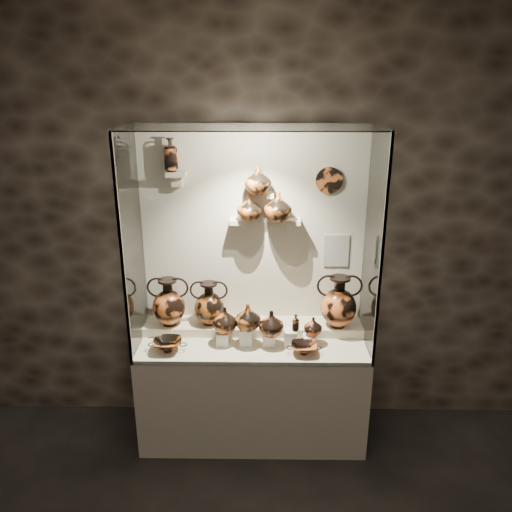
{
  "coord_description": "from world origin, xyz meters",
  "views": [
    {
      "loc": [
        0.07,
        -1.15,
        2.67
      ],
      "look_at": [
        0.03,
        2.21,
        1.5
      ],
      "focal_mm": 35.0,
      "sensor_mm": 36.0,
      "label": 1
    }
  ],
  "objects": [
    {
      "name": "pedestal_c",
      "position": [
        0.12,
        2.13,
        0.88
      ],
      "size": [
        0.09,
        0.09,
        0.09
      ],
      "primitive_type": "cube",
      "color": "white",
      "rests_on": "front_tier"
    },
    {
      "name": "ovoid_vase_b",
      "position": [
        0.04,
        2.37,
        2.02
      ],
      "size": [
        0.22,
        0.22,
        0.2
      ],
      "primitive_type": "imported",
      "rotation": [
        0.0,
        0.0,
        0.14
      ],
      "color": "#9B4B1B",
      "rests_on": "bracket_cb"
    },
    {
      "name": "jug_e",
      "position": [
        0.45,
        2.15,
        0.98
      ],
      "size": [
        0.18,
        0.18,
        0.14
      ],
      "primitive_type": "imported",
      "rotation": [
        0.0,
        0.0,
        0.44
      ],
      "color": "#D06028",
      "rests_on": "pedestal_e"
    },
    {
      "name": "wall_plate",
      "position": [
        0.55,
        2.47,
        2.0
      ],
      "size": [
        0.2,
        0.02,
        0.2
      ],
      "primitive_type": "cylinder",
      "rotation": [
        1.57,
        0.0,
        0.0
      ],
      "color": "#B05322",
      "rests_on": "back_panel"
    },
    {
      "name": "frame_post_left",
      "position": [
        -0.84,
        1.89,
        1.6
      ],
      "size": [
        0.02,
        0.02,
        1.6
      ],
      "primitive_type": "cube",
      "color": "gray",
      "rests_on": "plinth"
    },
    {
      "name": "amphora_mid",
      "position": [
        -0.34,
        2.33,
        1.07
      ],
      "size": [
        0.32,
        0.32,
        0.35
      ],
      "primitive_type": null,
      "rotation": [
        0.0,
        0.0,
        0.17
      ],
      "color": "#9B4B1B",
      "rests_on": "rear_tier"
    },
    {
      "name": "lekythos_tall",
      "position": [
        -0.58,
        2.42,
        2.2
      ],
      "size": [
        0.14,
        0.14,
        0.27
      ],
      "primitive_type": null,
      "rotation": [
        0.0,
        0.0,
        0.38
      ],
      "color": "#D06028",
      "rests_on": "bracket_ul"
    },
    {
      "name": "rear_tier",
      "position": [
        0.0,
        2.35,
        0.85
      ],
      "size": [
        1.7,
        0.25,
        0.1
      ],
      "primitive_type": "cube",
      "color": "beige",
      "rests_on": "plinth"
    },
    {
      "name": "amphora_left",
      "position": [
        -0.64,
        2.32,
        1.09
      ],
      "size": [
        0.3,
        0.3,
        0.38
      ],
      "primitive_type": null,
      "rotation": [
        0.0,
        0.0,
        0.0
      ],
      "color": "#D06028",
      "rests_on": "rear_tier"
    },
    {
      "name": "pedestal_d",
      "position": [
        0.28,
        2.13,
        0.89
      ],
      "size": [
        0.09,
        0.09,
        0.12
      ],
      "primitive_type": "cube",
      "color": "white",
      "rests_on": "front_tier"
    },
    {
      "name": "bracket_ul",
      "position": [
        -0.55,
        2.42,
        2.05
      ],
      "size": [
        0.14,
        0.12,
        0.04
      ],
      "primitive_type": "cube",
      "color": "beige",
      "rests_on": "back_panel"
    },
    {
      "name": "back_panel",
      "position": [
        0.0,
        2.5,
        1.6
      ],
      "size": [
        1.7,
        0.03,
        1.6
      ],
      "primitive_type": "cube",
      "color": "beige",
      "rests_on": "plinth"
    },
    {
      "name": "info_placard",
      "position": [
        0.64,
        2.47,
        1.45
      ],
      "size": [
        0.19,
        0.01,
        0.25
      ],
      "primitive_type": "cube",
      "color": "beige",
      "rests_on": "back_panel"
    },
    {
      "name": "glass_top",
      "position": [
        0.0,
        2.18,
        2.4
      ],
      "size": [
        1.7,
        0.6,
        0.01
      ],
      "primitive_type": "cube",
      "color": "white",
      "rests_on": "back_panel"
    },
    {
      "name": "ovoid_vase_a",
      "position": [
        -0.03,
        2.38,
        1.81
      ],
      "size": [
        0.24,
        0.24,
        0.19
      ],
      "primitive_type": "imported",
      "rotation": [
        0.0,
        0.0,
        0.39
      ],
      "color": "#9B4B1B",
      "rests_on": "bracket_ca"
    },
    {
      "name": "kylix_right",
      "position": [
        0.37,
        2.01,
        0.88
      ],
      "size": [
        0.29,
        0.26,
        0.1
      ],
      "primitive_type": null,
      "rotation": [
        0.0,
        0.0,
        0.31
      ],
      "color": "#D06028",
      "rests_on": "front_tier"
    },
    {
      "name": "amphora_right",
      "position": [
        0.65,
        2.31,
        1.1
      ],
      "size": [
        0.42,
        0.42,
        0.41
      ],
      "primitive_type": null,
      "rotation": [
        0.0,
        0.0,
        0.34
      ],
      "color": "#D06028",
      "rests_on": "rear_tier"
    },
    {
      "name": "ovoid_vase_c",
      "position": [
        0.18,
        2.37,
        1.82
      ],
      "size": [
        0.2,
        0.2,
        0.21
      ],
      "primitive_type": "imported",
      "rotation": [
        0.0,
        0.0,
        0.0
      ],
      "color": "#9B4B1B",
      "rests_on": "bracket_cc"
    },
    {
      "name": "bracket_cc",
      "position": [
        0.28,
        2.42,
        1.7
      ],
      "size": [
        0.14,
        0.12,
        0.04
      ],
      "primitive_type": "cube",
      "color": "beige",
      "rests_on": "back_panel"
    },
    {
      "name": "bracket_ca",
      "position": [
        -0.1,
        2.42,
        1.7
      ],
      "size": [
        0.14,
        0.12,
        0.04
      ],
      "primitive_type": "cube",
      "color": "beige",
      "rests_on": "back_panel"
    },
    {
      "name": "frame_post_right",
      "position": [
        0.84,
        1.89,
        1.6
      ],
      "size": [
        0.02,
        0.02,
        1.6
      ],
      "primitive_type": "cube",
      "color": "gray",
      "rests_on": "plinth"
    },
    {
      "name": "pedestal_a",
      "position": [
        -0.22,
        2.13,
        0.88
      ],
      "size": [
        0.09,
        0.09,
        0.1
      ],
      "primitive_type": "cube",
      "color": "white",
      "rests_on": "front_tier"
    },
    {
      "name": "plinth",
      "position": [
        0.0,
        2.18,
        0.4
      ],
      "size": [
        1.7,
        0.6,
        0.8
      ],
      "primitive_type": "cube",
      "color": "beige",
      "rests_on": "floor"
    },
    {
      "name": "kylix_left",
      "position": [
        -0.61,
        2.03,
        0.88
      ],
      "size": [
        0.32,
        0.29,
        0.11
      ],
      "primitive_type": null,
      "rotation": [
        0.0,
        0.0,
        -0.26
      ],
      "color": "#9B4B1B",
      "rests_on": "front_tier"
    },
    {
      "name": "pedestal_e",
      "position": [
        0.42,
        2.13,
        0.87
      ],
      "size": [
        0.09,
        0.09,
        0.08
      ],
      "primitive_type": "cube",
      "color": "white",
      "rests_on": "front_tier"
    },
    {
      "name": "front_tier",
      "position": [
        0.0,
        2.18,
        0.82
      ],
      "size": [
        1.68,
        0.58,
        0.03
      ],
      "primitive_type": "cube",
      "color": "beige",
      "rests_on": "plinth"
    },
    {
      "name": "jug_b",
      "position": [
        -0.03,
        2.13,
        1.06
      ],
      "size": [
        0.25,
        0.25,
        0.2
      ],
      "primitive_type": "imported",
      "rotation": [
        0.0,
        0.0,
        0.39
      ],
      "color": "#9B4B1B",
      "rests_on": "pedestal_b"
    },
    {
      "name": "lekythos_small",
      "position": [
        0.32,
        2.13,
        1.02
      ],
      "size": [
        0.07,
        0.07,
        0.14
      ],
      "primitive_type": null,
      "rotation": [
        0.0,
        0.0,
        -0.05
      ],
      "color": "#9B4B1B",
      "rests_on": "pedestal_d"
    },
    {
      "name": "jug_c",
      "position": [
        0.14,
        2.11,
        1.02
      ],
      "size": [
        0.23,
        0.23,
        0.19
      ],
      "primitive_type": "imported",
      "rotation": [
        0.0,
        0.0,
        -0.29
      ],
      "color": "#D06028",
      "rests_on": "pedestal_c"
    },
    {
      "name": "bracket_cb",
      "position": [
        0.1,
        2.42,
        1.9
      ],
      "size": [
        0.1,
        0.12,
        0.04
      ],
      "primitive_type": "cube",
      "color": "beige",
      "rests_on": "back_panel"
    },
    {
      "name": "pedestal_b",
      "position": [
        -0.05,
        2.13,
        0.9
      ],
      "size": [
        0.09,
        0.09,
        0.13
      ],
      "primitive_type": "cube",
      "color": "white",
      "rests_on": "front_tier"
    },
    {
      "name": "glass_front",
      "position": [
        0.0,
        1.88,
        1.6
      ],
      "size": [
        1.7,
        0.01,
        1.6
      ],
      "primitive_type": "cube",
      "color": "white",
      "rests_on": "plinth"
    },
    {
      "name": "glass_right",
      "position": [
        0.85,
        2.18,
        1.6
      ],
      "size": [
        0.01,
        0.6,
        1.6
      ],
      "primitive_type": "cube",
      "color": "white",
      "rests_on": "plinth"
    },
    {
      "name": "wall_back",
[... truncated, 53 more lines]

